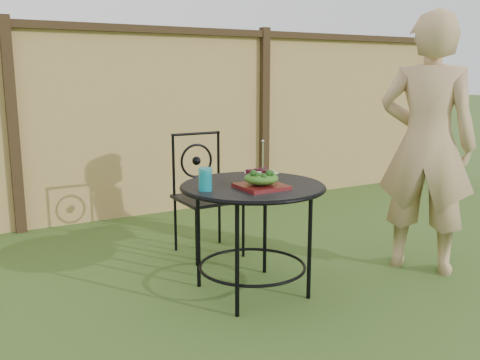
# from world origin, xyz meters

# --- Properties ---
(ground) EXTENTS (60.00, 60.00, 0.00)m
(ground) POSITION_xyz_m (0.00, 0.00, 0.00)
(ground) COLOR #214215
(ground) RESTS_ON ground
(fence) EXTENTS (8.00, 0.12, 1.90)m
(fence) POSITION_xyz_m (-0.00, 2.19, 0.95)
(fence) COLOR #E6C272
(fence) RESTS_ON ground
(patio_table) EXTENTS (0.92, 0.92, 0.72)m
(patio_table) POSITION_xyz_m (-0.18, -0.06, 0.59)
(patio_table) COLOR black
(patio_table) RESTS_ON ground
(patio_chair) EXTENTS (0.46, 0.46, 0.95)m
(patio_chair) POSITION_xyz_m (-0.08, 0.83, 0.50)
(patio_chair) COLOR black
(patio_chair) RESTS_ON ground
(diner) EXTENTS (0.74, 0.80, 1.84)m
(diner) POSITION_xyz_m (1.12, -0.29, 0.92)
(diner) COLOR tan
(diner) RESTS_ON ground
(salad_plate) EXTENTS (0.27, 0.27, 0.02)m
(salad_plate) POSITION_xyz_m (-0.20, -0.19, 0.74)
(salad_plate) COLOR #3E0D08
(salad_plate) RESTS_ON patio_table
(salad) EXTENTS (0.21, 0.21, 0.08)m
(salad) POSITION_xyz_m (-0.20, -0.19, 0.79)
(salad) COLOR #235614
(salad) RESTS_ON salad_plate
(fork) EXTENTS (0.01, 0.01, 0.18)m
(fork) POSITION_xyz_m (-0.19, -0.19, 0.92)
(fork) COLOR silver
(fork) RESTS_ON salad
(drinking_glass) EXTENTS (0.08, 0.08, 0.14)m
(drinking_glass) POSITION_xyz_m (-0.53, -0.08, 0.79)
(drinking_glass) COLOR #0E90A4
(drinking_glass) RESTS_ON patio_table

